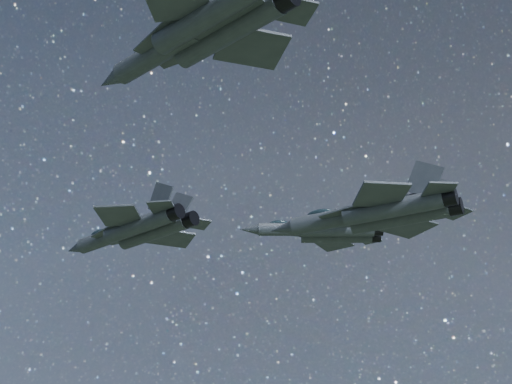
% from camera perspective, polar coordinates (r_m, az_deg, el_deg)
% --- Properties ---
extents(jet_lead, '(18.82, 12.57, 4.77)m').
position_cam_1_polar(jet_lead, '(82.27, -8.67, -2.70)').
color(jet_lead, '#2E3339').
extents(jet_left, '(17.50, 11.74, 4.42)m').
position_cam_1_polar(jet_left, '(92.50, 5.06, -2.85)').
color(jet_left, '#2E3339').
extents(jet_right, '(19.09, 12.58, 4.89)m').
position_cam_1_polar(jet_right, '(55.85, -3.94, 11.71)').
color(jet_right, '#2E3339').
extents(jet_slot, '(19.84, 13.83, 4.99)m').
position_cam_1_polar(jet_slot, '(74.65, 9.01, -1.50)').
color(jet_slot, '#2E3339').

